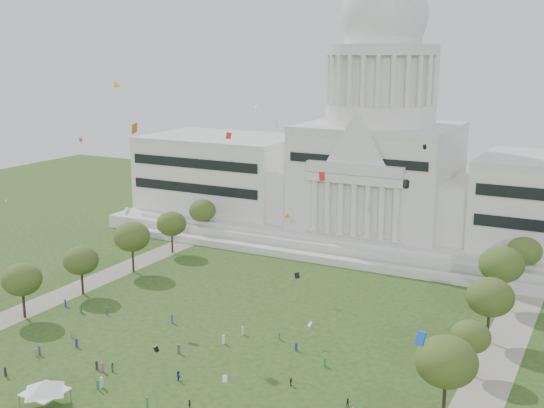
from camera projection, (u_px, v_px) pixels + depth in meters
name	position (u px, v px, depth m)	size (l,w,h in m)	color
ground	(143.00, 403.00, 109.92)	(400.00, 400.00, 0.00)	#284316
capitol	(378.00, 165.00, 203.24)	(160.00, 64.50, 91.30)	silver
path_left	(58.00, 297.00, 157.52)	(8.00, 160.00, 0.04)	gray
path_right	(484.00, 390.00, 114.19)	(8.00, 160.00, 0.04)	gray
row_tree_l_2	(22.00, 280.00, 143.33)	(8.42, 8.42, 11.97)	black
row_tree_r_2	(446.00, 362.00, 102.94)	(9.55, 9.55, 13.58)	black
row_tree_l_3	(81.00, 261.00, 157.33)	(8.12, 8.12, 11.55)	black
row_tree_r_3	(471.00, 337.00, 118.14)	(7.01, 7.01, 9.98)	black
row_tree_l_4	(132.00, 237.00, 173.07)	(9.29, 9.29, 13.21)	black
row_tree_r_4	(490.00, 297.00, 130.95)	(9.19, 9.19, 13.06)	black
row_tree_l_5	(172.00, 224.00, 189.88)	(8.33, 8.33, 11.85)	black
row_tree_r_5	(501.00, 265.00, 148.81)	(9.82, 9.82, 13.96)	black
row_tree_l_6	(202.00, 210.00, 206.33)	(8.19, 8.19, 11.64)	black
row_tree_r_6	(524.00, 251.00, 163.52)	(8.42, 8.42, 11.97)	black
event_tent	(44.00, 386.00, 108.12)	(8.52, 8.52, 4.62)	#4C4C4C
person_2	(348.00, 403.00, 108.59)	(0.74, 0.46, 1.52)	#26262B
person_4	(190.00, 404.00, 107.96)	(0.94, 0.51, 1.61)	#26262B
person_5	(178.00, 376.00, 117.24)	(1.68, 0.66, 1.81)	navy
person_8	(113.00, 367.00, 120.68)	(0.80, 0.50, 1.65)	#33723F
person_10	(291.00, 382.00, 115.48)	(0.89, 0.49, 1.52)	#26262B
distant_crowd	(134.00, 349.00, 127.69)	(68.42, 36.41, 1.94)	#4C4C51
kite_swarm	(174.00, 220.00, 112.77)	(84.90, 102.01, 65.13)	black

